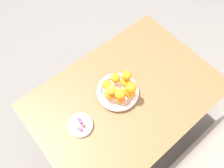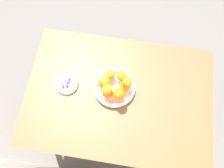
% 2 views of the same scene
% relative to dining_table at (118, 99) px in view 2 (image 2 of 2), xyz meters
% --- Properties ---
extents(ground_plane, '(6.00, 6.00, 0.00)m').
position_rel_dining_table_xyz_m(ground_plane, '(0.00, 0.00, -0.65)').
color(ground_plane, slate).
extents(dining_table, '(1.10, 0.76, 0.74)m').
position_rel_dining_table_xyz_m(dining_table, '(0.00, 0.00, 0.00)').
color(dining_table, brown).
rests_on(dining_table, ground_plane).
extents(fruit_bowl, '(0.25, 0.25, 0.04)m').
position_rel_dining_table_xyz_m(fruit_bowl, '(0.03, -0.04, 0.11)').
color(fruit_bowl, white).
rests_on(fruit_bowl, dining_table).
extents(candy_dish, '(0.13, 0.13, 0.02)m').
position_rel_dining_table_xyz_m(candy_dish, '(0.32, -0.02, 0.10)').
color(candy_dish, silver).
rests_on(candy_dish, dining_table).
extents(orange_0, '(0.06, 0.06, 0.06)m').
position_rel_dining_table_xyz_m(orange_0, '(0.07, -0.09, 0.16)').
color(orange_0, orange).
rests_on(orange_0, fruit_bowl).
extents(orange_1, '(0.06, 0.06, 0.06)m').
position_rel_dining_table_xyz_m(orange_1, '(0.10, -0.04, 0.16)').
color(orange_1, orange).
rests_on(orange_1, fruit_bowl).
extents(orange_2, '(0.06, 0.06, 0.06)m').
position_rel_dining_table_xyz_m(orange_2, '(0.06, 0.02, 0.16)').
color(orange_2, orange).
rests_on(orange_2, fruit_bowl).
extents(orange_3, '(0.07, 0.07, 0.07)m').
position_rel_dining_table_xyz_m(orange_3, '(-0.00, 0.02, 0.16)').
color(orange_3, orange).
rests_on(orange_3, fruit_bowl).
extents(orange_4, '(0.06, 0.06, 0.06)m').
position_rel_dining_table_xyz_m(orange_4, '(-0.03, -0.04, 0.16)').
color(orange_4, orange).
rests_on(orange_4, fruit_bowl).
extents(orange_5, '(0.06, 0.06, 0.06)m').
position_rel_dining_table_xyz_m(orange_5, '(-0.00, -0.10, 0.16)').
color(orange_5, orange).
rests_on(orange_5, fruit_bowl).
extents(orange_6, '(0.06, 0.06, 0.06)m').
position_rel_dining_table_xyz_m(orange_6, '(-0.04, -0.04, 0.22)').
color(orange_6, orange).
rests_on(orange_6, orange_4).
extents(orange_7, '(0.06, 0.06, 0.06)m').
position_rel_dining_table_xyz_m(orange_7, '(0.07, 0.02, 0.22)').
color(orange_7, orange).
rests_on(orange_7, orange_2).
extents(orange_8, '(0.06, 0.06, 0.06)m').
position_rel_dining_table_xyz_m(orange_8, '(0.09, -0.03, 0.22)').
color(orange_8, orange).
rests_on(orange_8, orange_1).
extents(orange_9, '(0.06, 0.06, 0.06)m').
position_rel_dining_table_xyz_m(orange_9, '(-0.00, 0.03, 0.23)').
color(orange_9, orange).
rests_on(orange_9, orange_3).
extents(candy_ball_0, '(0.02, 0.02, 0.02)m').
position_rel_dining_table_xyz_m(candy_ball_0, '(0.33, 0.01, 0.12)').
color(candy_ball_0, '#8C4C99').
rests_on(candy_ball_0, candy_dish).
extents(candy_ball_1, '(0.02, 0.02, 0.02)m').
position_rel_dining_table_xyz_m(candy_ball_1, '(0.30, -0.05, 0.12)').
color(candy_ball_1, '#8C4C99').
rests_on(candy_ball_1, candy_dish).
extents(candy_ball_2, '(0.02, 0.02, 0.02)m').
position_rel_dining_table_xyz_m(candy_ball_2, '(0.31, -0.03, 0.12)').
color(candy_ball_2, '#8C4C99').
rests_on(candy_ball_2, candy_dish).
extents(candy_ball_3, '(0.02, 0.02, 0.02)m').
position_rel_dining_table_xyz_m(candy_ball_3, '(0.31, -0.05, 0.12)').
color(candy_ball_3, '#8C4C99').
rests_on(candy_ball_3, candy_dish).
extents(candy_ball_4, '(0.02, 0.02, 0.02)m').
position_rel_dining_table_xyz_m(candy_ball_4, '(0.34, -0.01, 0.12)').
color(candy_ball_4, '#4C9947').
rests_on(candy_ball_4, candy_dish).
extents(candy_ball_5, '(0.02, 0.02, 0.02)m').
position_rel_dining_table_xyz_m(candy_ball_5, '(0.31, -0.00, 0.12)').
color(candy_ball_5, '#C6384C').
rests_on(candy_ball_5, candy_dish).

